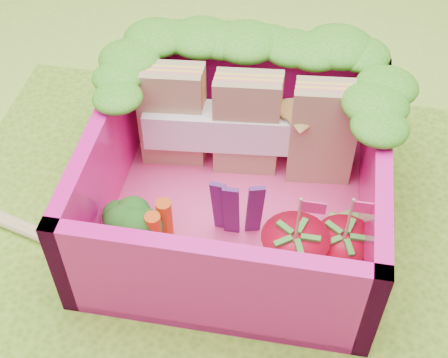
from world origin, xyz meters
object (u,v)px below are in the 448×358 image
sandwich_stack (248,125)px  strawberry_right (341,254)px  broccoli (131,222)px  strawberry_left (293,257)px  bento_box (237,177)px  chopsticks (13,224)px

sandwich_stack → strawberry_right: 0.79m
sandwich_stack → broccoli: bearing=-125.2°
strawberry_left → strawberry_right: strawberry_left is taller
bento_box → broccoli: (-0.42, -0.30, -0.06)m
strawberry_left → strawberry_right: bearing=17.4°
broccoli → sandwich_stack: bearing=54.8°
broccoli → strawberry_left: 0.72m
sandwich_stack → chopsticks: 1.23m
bento_box → strawberry_left: strawberry_left is taller
strawberry_left → broccoli: bearing=175.9°
broccoli → strawberry_right: size_ratio=0.65×
bento_box → chopsticks: size_ratio=0.61×
broccoli → strawberry_left: (0.72, -0.05, -0.02)m
bento_box → strawberry_right: bearing=-29.8°
strawberry_left → strawberry_right: size_ratio=1.07×
strawberry_right → chopsticks: (-1.54, 0.03, -0.16)m
chopsticks → broccoli: bearing=-3.8°
chopsticks → strawberry_left: bearing=-3.9°
strawberry_right → chopsticks: strawberry_right is taller
sandwich_stack → strawberry_right: (0.49, -0.60, -0.14)m
bento_box → chopsticks: (-1.04, -0.26, -0.25)m
bento_box → strawberry_left: size_ratio=2.47×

